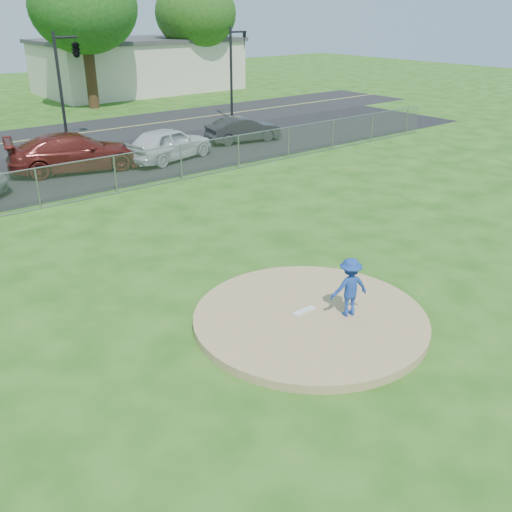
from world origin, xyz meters
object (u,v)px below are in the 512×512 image
(traffic_signal_center, at_px, (74,51))
(traffic_signal_right, at_px, (234,65))
(tree_far_right, at_px, (195,2))
(pitcher, at_px, (350,287))
(parked_car_darkred, at_px, (75,152))
(parked_car_charcoal, at_px, (243,129))
(parked_car_pearl, at_px, (169,144))
(commercial_building, at_px, (139,65))

(traffic_signal_center, height_order, traffic_signal_right, same)
(tree_far_right, distance_m, pitcher, 40.89)
(pitcher, relative_size, parked_car_darkred, 0.25)
(traffic_signal_center, xyz_separation_m, pitcher, (-3.26, -22.52, -3.71))
(tree_far_right, bearing_deg, parked_car_charcoal, -116.80)
(tree_far_right, bearing_deg, parked_car_pearl, -126.64)
(tree_far_right, height_order, traffic_signal_center, tree_far_right)
(parked_car_charcoal, bearing_deg, parked_car_pearl, 111.69)
(parked_car_darkred, height_order, parked_car_pearl, parked_car_darkred)
(pitcher, height_order, parked_car_darkred, parked_car_darkred)
(traffic_signal_center, height_order, pitcher, traffic_signal_center)
(tree_far_right, xyz_separation_m, traffic_signal_center, (-16.03, -13.00, -2.45))
(tree_far_right, distance_m, traffic_signal_right, 14.69)
(parked_car_darkred, distance_m, parked_car_pearl, 4.32)
(parked_car_darkred, bearing_deg, tree_far_right, -30.95)
(traffic_signal_center, height_order, parked_car_charcoal, traffic_signal_center)
(pitcher, bearing_deg, tree_far_right, -100.07)
(parked_car_darkred, height_order, parked_car_charcoal, parked_car_darkred)
(parked_car_pearl, bearing_deg, tree_far_right, -50.94)
(tree_far_right, xyz_separation_m, parked_car_darkred, (-18.88, -18.78, -6.23))
(commercial_building, bearing_deg, parked_car_charcoal, -104.11)
(parked_car_charcoal, bearing_deg, pitcher, 160.75)
(commercial_building, height_order, pitcher, commercial_building)
(commercial_building, relative_size, traffic_signal_center, 2.93)
(traffic_signal_right, distance_m, parked_car_pearl, 11.43)
(pitcher, bearing_deg, commercial_building, -93.21)
(parked_car_pearl, xyz_separation_m, parked_car_charcoal, (5.20, 0.97, -0.12))
(tree_far_right, xyz_separation_m, parked_car_charcoal, (-9.46, -18.74, -6.39))
(tree_far_right, distance_m, parked_car_darkred, 27.35)
(commercial_building, height_order, parked_car_darkred, commercial_building)
(parked_car_darkred, bearing_deg, commercial_building, -20.14)
(parked_car_pearl, relative_size, parked_car_charcoal, 1.14)
(parked_car_darkred, relative_size, parked_car_charcoal, 1.42)
(traffic_signal_center, distance_m, traffic_signal_right, 10.34)
(tree_far_right, relative_size, parked_car_pearl, 2.34)
(traffic_signal_right, bearing_deg, pitcher, -121.01)
(commercial_building, xyz_separation_m, tree_far_right, (4.00, -3.00, 4.90))
(parked_car_pearl, bearing_deg, commercial_building, -39.45)
(traffic_signal_center, relative_size, parked_car_darkred, 0.99)
(commercial_building, height_order, parked_car_pearl, commercial_building)
(traffic_signal_right, bearing_deg, parked_car_darkred, -156.23)
(pitcher, height_order, parked_car_charcoal, pitcher)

